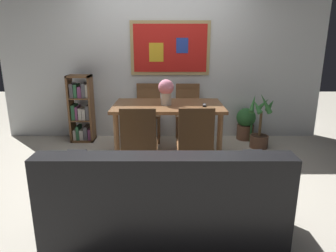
# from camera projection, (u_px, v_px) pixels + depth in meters

# --- Properties ---
(ground_plane) EXTENTS (12.00, 12.00, 0.00)m
(ground_plane) POSITION_uv_depth(u_px,v_px,m) (161.00, 170.00, 3.87)
(ground_plane) COLOR beige
(wall_back_with_painting) EXTENTS (5.20, 0.14, 2.60)m
(wall_back_with_painting) POSITION_uv_depth(u_px,v_px,m) (163.00, 58.00, 4.93)
(wall_back_with_painting) COLOR silver
(wall_back_with_painting) RESTS_ON ground_plane
(dining_table) EXTENTS (1.46, 0.87, 0.76)m
(dining_table) POSITION_uv_depth(u_px,v_px,m) (169.00, 112.00, 4.11)
(dining_table) COLOR brown
(dining_table) RESTS_ON ground_plane
(dining_chair_near_left) EXTENTS (0.40, 0.41, 0.91)m
(dining_chair_near_left) POSITION_uv_depth(u_px,v_px,m) (140.00, 139.00, 3.36)
(dining_chair_near_left) COLOR brown
(dining_chair_near_left) RESTS_ON ground_plane
(dining_chair_far_right) EXTENTS (0.40, 0.41, 0.91)m
(dining_chair_far_right) POSITION_uv_depth(u_px,v_px,m) (189.00, 108.00, 4.90)
(dining_chair_far_right) COLOR brown
(dining_chair_far_right) RESTS_ON ground_plane
(dining_chair_far_left) EXTENTS (0.40, 0.41, 0.91)m
(dining_chair_far_left) POSITION_uv_depth(u_px,v_px,m) (149.00, 107.00, 4.93)
(dining_chair_far_left) COLOR brown
(dining_chair_far_left) RESTS_ON ground_plane
(dining_chair_near_right) EXTENTS (0.40, 0.41, 0.91)m
(dining_chair_near_right) POSITION_uv_depth(u_px,v_px,m) (196.00, 139.00, 3.37)
(dining_chair_near_right) COLOR brown
(dining_chair_near_right) RESTS_ON ground_plane
(leather_couch) EXTENTS (1.80, 0.84, 0.84)m
(leather_couch) POSITION_uv_depth(u_px,v_px,m) (165.00, 205.00, 2.46)
(leather_couch) COLOR black
(leather_couch) RESTS_ON ground_plane
(bookshelf) EXTENTS (0.36, 0.28, 1.06)m
(bookshelf) POSITION_uv_depth(u_px,v_px,m) (83.00, 110.00, 4.88)
(bookshelf) COLOR brown
(bookshelf) RESTS_ON ground_plane
(potted_ivy) EXTENTS (0.31, 0.32, 0.54)m
(potted_ivy) POSITION_uv_depth(u_px,v_px,m) (247.00, 123.00, 5.00)
(potted_ivy) COLOR brown
(potted_ivy) RESTS_ON ground_plane
(potted_palm) EXTENTS (0.38, 0.36, 0.87)m
(potted_palm) POSITION_uv_depth(u_px,v_px,m) (261.00, 128.00, 4.60)
(potted_palm) COLOR brown
(potted_palm) RESTS_ON ground_plane
(flower_vase) EXTENTS (0.21, 0.20, 0.34)m
(flower_vase) POSITION_uv_depth(u_px,v_px,m) (167.00, 90.00, 4.00)
(flower_vase) COLOR beige
(flower_vase) RESTS_ON dining_table
(tv_remote) EXTENTS (0.06, 0.16, 0.02)m
(tv_remote) POSITION_uv_depth(u_px,v_px,m) (205.00, 105.00, 4.00)
(tv_remote) COLOR black
(tv_remote) RESTS_ON dining_table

